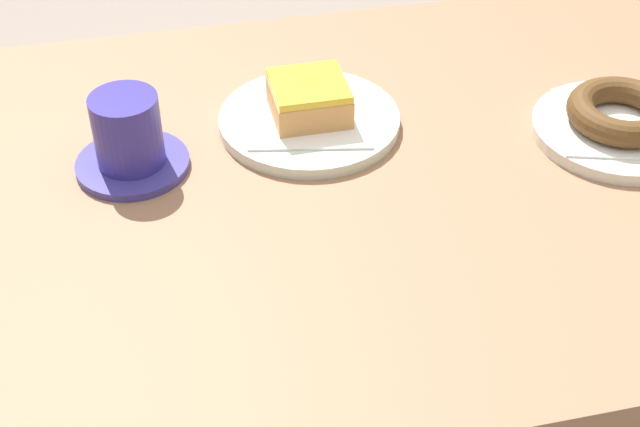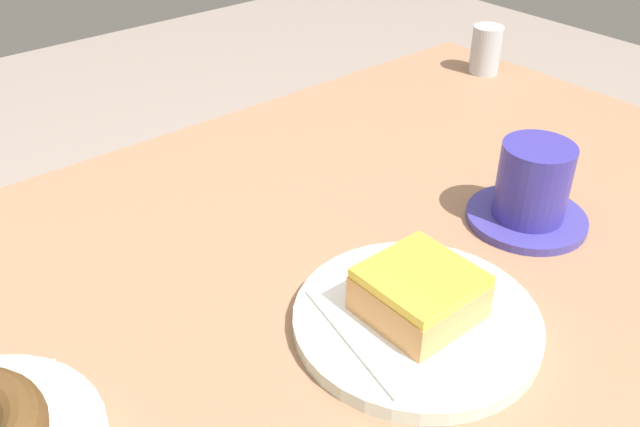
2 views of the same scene
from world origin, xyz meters
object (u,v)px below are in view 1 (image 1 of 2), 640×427
(donut_glazed_square, at_px, (309,98))
(coffee_cup, at_px, (129,138))
(plate_glazed_square, at_px, (309,121))
(donut_chocolate_ring, at_px, (623,113))
(plate_chocolate_ring, at_px, (619,132))

(donut_glazed_square, height_order, coffee_cup, coffee_cup)
(plate_glazed_square, bearing_deg, donut_chocolate_ring, 163.56)
(donut_chocolate_ring, distance_m, plate_glazed_square, 0.35)
(plate_chocolate_ring, relative_size, plate_glazed_square, 0.92)
(donut_chocolate_ring, bearing_deg, plate_glazed_square, -16.44)
(plate_chocolate_ring, bearing_deg, coffee_cup, -6.59)
(donut_chocolate_ring, bearing_deg, plate_chocolate_ring, 0.00)
(plate_glazed_square, distance_m, coffee_cup, 0.21)
(donut_chocolate_ring, height_order, coffee_cup, coffee_cup)
(plate_chocolate_ring, xyz_separation_m, plate_glazed_square, (0.34, -0.10, -0.00))
(donut_glazed_square, bearing_deg, coffee_cup, 10.25)
(donut_chocolate_ring, distance_m, donut_glazed_square, 0.35)
(coffee_cup, bearing_deg, donut_chocolate_ring, 173.41)
(plate_glazed_square, height_order, coffee_cup, coffee_cup)
(plate_chocolate_ring, distance_m, plate_glazed_square, 0.35)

